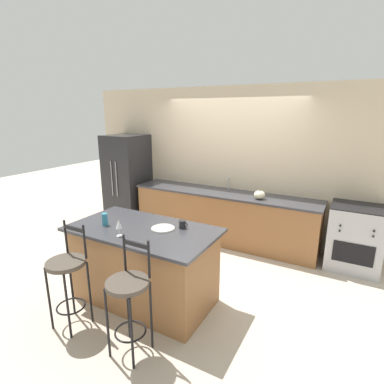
# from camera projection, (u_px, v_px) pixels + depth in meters

# --- Properties ---
(ground_plane) EXTENTS (18.00, 18.00, 0.00)m
(ground_plane) POSITION_uv_depth(u_px,v_px,m) (213.00, 248.00, 5.15)
(ground_plane) COLOR beige
(wall_back) EXTENTS (6.00, 0.07, 2.70)m
(wall_back) POSITION_uv_depth(u_px,v_px,m) (232.00, 164.00, 5.41)
(wall_back) COLOR beige
(wall_back) RESTS_ON ground_plane
(back_counter) EXTENTS (3.31, 0.70, 0.90)m
(back_counter) POSITION_uv_depth(u_px,v_px,m) (223.00, 216.00, 5.37)
(back_counter) COLOR #936038
(back_counter) RESTS_ON ground_plane
(sink_faucet) EXTENTS (0.02, 0.13, 0.22)m
(sink_faucet) POSITION_uv_depth(u_px,v_px,m) (228.00, 182.00, 5.38)
(sink_faucet) COLOR #ADAFB5
(sink_faucet) RESTS_ON back_counter
(kitchen_island) EXTENTS (1.76, 0.96, 0.95)m
(kitchen_island) POSITION_uv_depth(u_px,v_px,m) (144.00, 264.00, 3.63)
(kitchen_island) COLOR #936038
(kitchen_island) RESTS_ON ground_plane
(refrigerator) EXTENTS (0.74, 0.79, 1.82)m
(refrigerator) POSITION_uv_depth(u_px,v_px,m) (128.00, 180.00, 6.18)
(refrigerator) COLOR #232326
(refrigerator) RESTS_ON ground_plane
(oven_range) EXTENTS (0.72, 0.64, 0.96)m
(oven_range) POSITION_uv_depth(u_px,v_px,m) (355.00, 237.00, 4.38)
(oven_range) COLOR #B7B7BC
(oven_range) RESTS_ON ground_plane
(bar_stool_near) EXTENTS (0.40, 0.40, 1.15)m
(bar_stool_near) POSITION_uv_depth(u_px,v_px,m) (68.00, 273.00, 3.14)
(bar_stool_near) COLOR black
(bar_stool_near) RESTS_ON ground_plane
(bar_stool_far) EXTENTS (0.40, 0.40, 1.15)m
(bar_stool_far) POSITION_uv_depth(u_px,v_px,m) (129.00, 295.00, 2.77)
(bar_stool_far) COLOR black
(bar_stool_far) RESTS_ON ground_plane
(dinner_plate) EXTENTS (0.28, 0.28, 0.02)m
(dinner_plate) POSITION_uv_depth(u_px,v_px,m) (163.00, 228.00, 3.49)
(dinner_plate) COLOR beige
(dinner_plate) RESTS_ON kitchen_island
(wine_glass) EXTENTS (0.07, 0.07, 0.19)m
(wine_glass) POSITION_uv_depth(u_px,v_px,m) (119.00, 225.00, 3.26)
(wine_glass) COLOR white
(wine_glass) RESTS_ON kitchen_island
(coffee_mug) EXTENTS (0.11, 0.08, 0.09)m
(coffee_mug) POSITION_uv_depth(u_px,v_px,m) (182.00, 224.00, 3.50)
(coffee_mug) COLOR #232326
(coffee_mug) RESTS_ON kitchen_island
(tumbler_cup) EXTENTS (0.07, 0.07, 0.15)m
(tumbler_cup) POSITION_uv_depth(u_px,v_px,m) (105.00, 219.00, 3.59)
(tumbler_cup) COLOR teal
(tumbler_cup) RESTS_ON kitchen_island
(pumpkin_decoration) EXTENTS (0.18, 0.18, 0.16)m
(pumpkin_decoration) POSITION_uv_depth(u_px,v_px,m) (259.00, 195.00, 4.81)
(pumpkin_decoration) COLOR beige
(pumpkin_decoration) RESTS_ON back_counter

